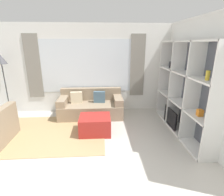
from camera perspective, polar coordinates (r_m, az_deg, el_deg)
name	(u,v)px	position (r m, az deg, el deg)	size (l,w,h in m)	color
ground_plane	(76,182)	(3.16, -11.79, -25.26)	(16.00, 16.00, 0.00)	beige
wall_back	(87,69)	(5.58, -8.28, 9.35)	(6.37, 0.11, 2.70)	white
wall_right	(195,78)	(4.52, 25.35, 5.93)	(0.07, 4.38, 2.70)	white
area_rug	(53,133)	(4.64, -18.74, -10.73)	(2.53, 2.00, 0.01)	tan
shelving_unit	(185,90)	(4.52, 22.73, 2.56)	(0.38, 2.58, 2.19)	#515660
couch_main	(91,106)	(5.35, -6.87, -2.67)	(1.86, 0.90, 0.79)	gray
ottoman	(95,125)	(4.34, -5.53, -8.67)	(0.75, 0.64, 0.43)	#A82823
floor_lamp	(2,64)	(5.93, -32.38, 9.40)	(0.32, 0.32, 1.83)	black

